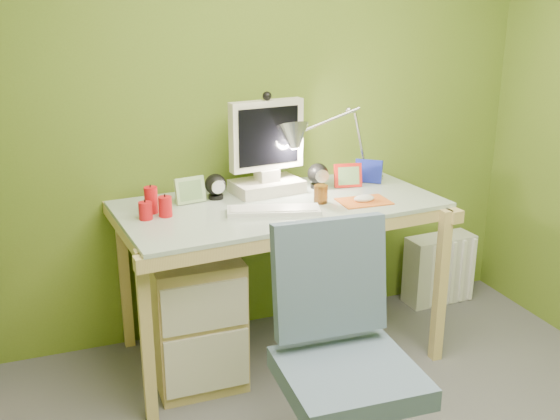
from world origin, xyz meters
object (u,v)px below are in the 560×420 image
object	(u,v)px
desk	(279,279)
desk_lamp	(350,128)
monitor	(267,141)
task_chair	(349,373)
radiator	(439,269)

from	to	relation	value
desk	desk_lamp	bearing A→B (deg)	16.64
desk	monitor	xyz separation A→B (m)	(-0.00, 0.18, 0.66)
task_chair	desk_lamp	bearing A→B (deg)	66.96
task_chair	radiator	distance (m)	1.74
desk	radiator	bearing A→B (deg)	6.68
desk	radiator	world-z (taller)	desk
radiator	task_chair	bearing A→B (deg)	-138.03
monitor	desk_lamp	xyz separation A→B (m)	(0.45, 0.00, 0.04)
desk	task_chair	bearing A→B (deg)	-101.24
desk_lamp	radiator	distance (m)	1.11
desk_lamp	radiator	size ratio (longest dim) A/B	1.45
radiator	desk	bearing A→B (deg)	-171.71
monitor	desk_lamp	distance (m)	0.45
monitor	task_chair	bearing A→B (deg)	-102.80
monitor	task_chair	xyz separation A→B (m)	(-0.11, -1.18, -0.58)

